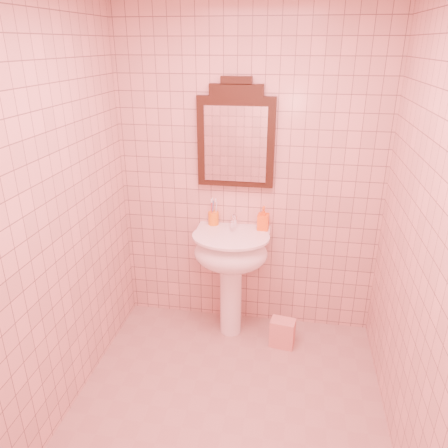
% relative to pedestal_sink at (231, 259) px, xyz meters
% --- Properties ---
extents(floor, '(2.20, 2.20, 0.00)m').
position_rel_pedestal_sink_xyz_m(floor, '(0.10, -0.87, -0.66)').
color(floor, tan).
rests_on(floor, ground).
extents(back_wall, '(2.00, 0.02, 2.50)m').
position_rel_pedestal_sink_xyz_m(back_wall, '(0.10, 0.23, 0.59)').
color(back_wall, tan).
rests_on(back_wall, floor).
extents(pedestal_sink, '(0.58, 0.58, 0.86)m').
position_rel_pedestal_sink_xyz_m(pedestal_sink, '(0.00, 0.00, 0.00)').
color(pedestal_sink, white).
rests_on(pedestal_sink, floor).
extents(faucet, '(0.04, 0.16, 0.11)m').
position_rel_pedestal_sink_xyz_m(faucet, '(0.00, 0.14, 0.26)').
color(faucet, white).
rests_on(faucet, pedestal_sink).
extents(mirror, '(0.57, 0.06, 0.79)m').
position_rel_pedestal_sink_xyz_m(mirror, '(0.00, 0.20, 0.89)').
color(mirror, black).
rests_on(mirror, back_wall).
extents(toothbrush_cup, '(0.08, 0.08, 0.19)m').
position_rel_pedestal_sink_xyz_m(toothbrush_cup, '(-0.17, 0.18, 0.25)').
color(toothbrush_cup, orange).
rests_on(toothbrush_cup, pedestal_sink).
extents(soap_dispenser, '(0.09, 0.09, 0.18)m').
position_rel_pedestal_sink_xyz_m(soap_dispenser, '(0.23, 0.14, 0.29)').
color(soap_dispenser, orange).
rests_on(soap_dispenser, pedestal_sink).
extents(towel, '(0.20, 0.15, 0.22)m').
position_rel_pedestal_sink_xyz_m(towel, '(0.42, -0.11, -0.55)').
color(towel, '#DE8982').
rests_on(towel, floor).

